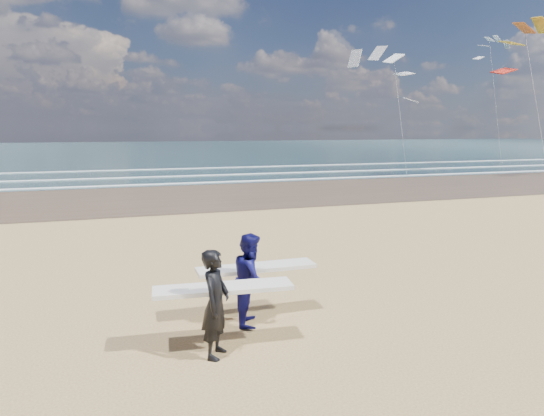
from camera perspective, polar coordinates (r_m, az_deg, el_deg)
name	(u,v)px	position (r m, az deg, el deg)	size (l,w,h in m)	color
wet_sand_strip	(470,182)	(33.70, 22.30, 2.81)	(220.00, 12.00, 0.01)	#4D3B29
ocean	(247,149)	(82.44, -2.93, 6.97)	(220.00, 100.00, 0.02)	#1A353A
foam_breakers	(386,169)	(41.84, 13.31, 4.47)	(220.00, 11.70, 0.05)	white
surfer_near	(217,301)	(7.54, -6.50, -10.81)	(2.24, 1.07, 1.67)	black
surfer_far	(252,278)	(8.68, -2.40, -8.20)	(2.20, 1.09, 1.64)	#0F0E50
kite_0	(533,81)	(36.97, 28.33, 12.97)	(6.34, 4.80, 11.35)	slate
kite_1	(398,95)	(38.98, 14.59, 12.72)	(6.70, 4.84, 10.11)	slate
kite_5	(495,94)	(55.63, 24.73, 12.13)	(4.54, 4.60, 13.49)	slate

